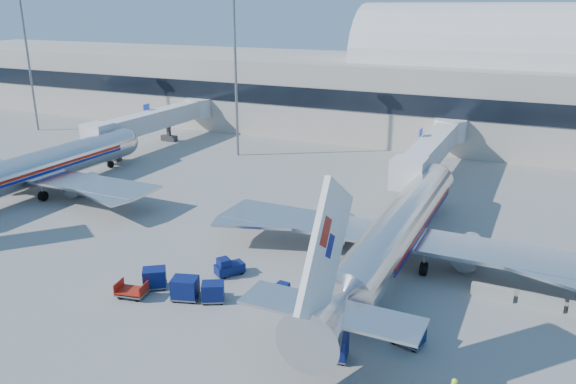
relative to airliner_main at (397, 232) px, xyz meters
The scene contains 19 objects.
ground 11.35m from the airliner_main, 155.75° to the right, with size 260.00×260.00×0.00m, color gray.
terminal 56.80m from the airliner_main, 114.64° to the left, with size 170.00×28.15×21.00m.
airliner_main is the anchor object (origin of this frame).
airliner_mid 42.00m from the airliner_main, behind, with size 32.00×37.26×12.07m.
jetbridge_near 26.43m from the airliner_main, 95.22° to the left, with size 4.40×27.50×6.25m.
jetbridge_mid 51.62m from the airliner_main, 149.36° to the left, with size 4.40×27.50×6.25m.
mast_far_west 75.44m from the airliner_main, 159.99° to the left, with size 2.00×1.20×22.60m.
mast_west 41.12m from the airliner_main, 139.64° to the left, with size 2.00×1.20×22.60m.
barrier_near 8.74m from the airliner_main, 17.39° to the right, with size 3.00×0.55×0.90m, color #9E9E96.
barrier_mid 11.84m from the airliner_main, 12.50° to the right, with size 3.00×0.55×0.90m, color #9E9E96.
tug_lead 11.39m from the airliner_main, 118.54° to the right, with size 2.35×1.30×1.48m.
tug_right 9.14m from the airliner_main, 93.72° to the right, with size 2.52×2.52×1.55m.
tug_left 14.03m from the airliner_main, 146.39° to the right, with size 2.24×2.55×1.50m.
cart_train_a 15.84m from the airliner_main, 131.09° to the right, with size 2.09×1.93×1.48m.
cart_train_b 17.62m from the airliner_main, 134.78° to the right, with size 2.31×2.01×1.71m.
cart_train_c 19.67m from the airliner_main, 142.25° to the right, with size 2.27×2.17×1.59m.
cart_solo_near 14.75m from the airliner_main, 89.63° to the right, with size 2.01×1.65×1.60m.
cart_solo_far 11.92m from the airliner_main, 70.73° to the right, with size 2.19×1.83×1.70m.
cart_open_red 21.38m from the airliner_main, 139.30° to the right, with size 2.39×1.90×0.57m.
Camera 1 is at (20.21, -37.82, 20.56)m, focal length 35.00 mm.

